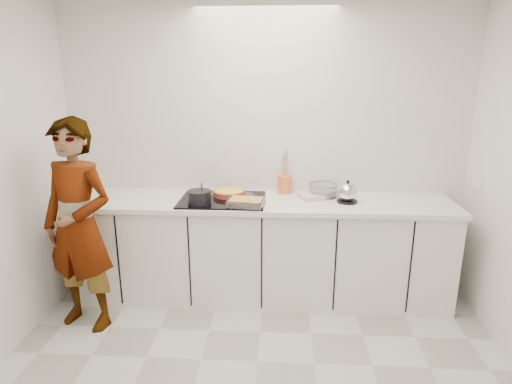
# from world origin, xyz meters

# --- Properties ---
(wall_back) EXTENTS (3.60, 0.00, 2.60)m
(wall_back) POSITION_xyz_m (0.00, 1.60, 1.30)
(wall_back) COLOR silver
(wall_back) RESTS_ON ground
(base_cabinets) EXTENTS (3.20, 0.58, 0.87)m
(base_cabinets) POSITION_xyz_m (0.00, 1.28, 0.43)
(base_cabinets) COLOR white
(base_cabinets) RESTS_ON floor
(countertop) EXTENTS (3.24, 0.64, 0.04)m
(countertop) POSITION_xyz_m (0.00, 1.28, 0.89)
(countertop) COLOR white
(countertop) RESTS_ON base_cabinets
(hob) EXTENTS (0.72, 0.54, 0.01)m
(hob) POSITION_xyz_m (-0.35, 1.26, 0.92)
(hob) COLOR black
(hob) RESTS_ON countertop
(tart_dish) EXTENTS (0.31, 0.31, 0.05)m
(tart_dish) POSITION_xyz_m (-0.31, 1.37, 0.95)
(tart_dish) COLOR #B2442C
(tart_dish) RESTS_ON hob
(saucepan) EXTENTS (0.23, 0.23, 0.19)m
(saucepan) POSITION_xyz_m (-0.52, 1.12, 0.98)
(saucepan) COLOR black
(saucepan) RESTS_ON hob
(baking_dish) EXTENTS (0.31, 0.25, 0.06)m
(baking_dish) POSITION_xyz_m (-0.13, 1.09, 0.95)
(baking_dish) COLOR silver
(baking_dish) RESTS_ON hob
(mixing_bowl) EXTENTS (0.31, 0.31, 0.12)m
(mixing_bowl) POSITION_xyz_m (0.52, 1.44, 0.96)
(mixing_bowl) COLOR silver
(mixing_bowl) RESTS_ON countertop
(tea_towel) EXTENTS (0.28, 0.25, 0.04)m
(tea_towel) POSITION_xyz_m (0.43, 1.37, 0.93)
(tea_towel) COLOR white
(tea_towel) RESTS_ON countertop
(kettle) EXTENTS (0.19, 0.19, 0.19)m
(kettle) POSITION_xyz_m (0.71, 1.27, 0.99)
(kettle) COLOR black
(kettle) RESTS_ON countertop
(utensil_crock) EXTENTS (0.14, 0.14, 0.16)m
(utensil_crock) POSITION_xyz_m (0.18, 1.54, 0.99)
(utensil_crock) COLOR orange
(utensil_crock) RESTS_ON countertop
(cook) EXTENTS (0.69, 0.55, 1.66)m
(cook) POSITION_xyz_m (-1.40, 0.77, 0.83)
(cook) COLOR white
(cook) RESTS_ON floor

